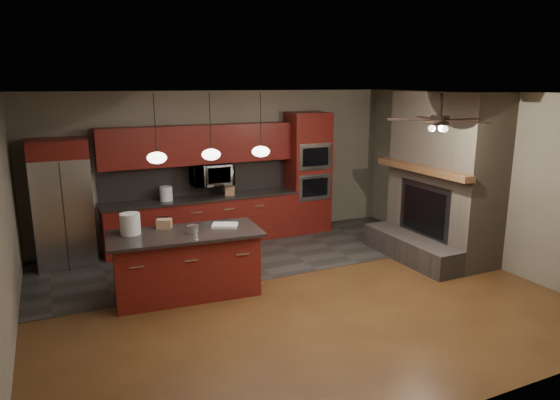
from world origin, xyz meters
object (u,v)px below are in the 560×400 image
refrigerator (62,203)px  cardboard_box (164,224)px  oven_tower (308,173)px  paint_tray (225,225)px  kitchen_island (186,263)px  counter_bucket (166,194)px  microwave (211,174)px  paint_can (193,229)px  counter_box (230,190)px  white_bucket (130,224)px

refrigerator → cardboard_box: size_ratio=10.06×
oven_tower → paint_tray: oven_tower is taller
oven_tower → kitchen_island: 3.77m
paint_tray → counter_bucket: size_ratio=1.42×
counter_bucket → microwave: bearing=3.3°
paint_can → counter_bucket: (0.13, 2.20, 0.05)m
paint_can → paint_tray: size_ratio=0.46×
oven_tower → counter_box: (-1.66, -0.04, -0.20)m
paint_tray → cardboard_box: (-0.81, 0.28, 0.05)m
microwave → cardboard_box: (-1.28, -1.84, -0.31)m
oven_tower → white_bucket: 4.18m
refrigerator → counter_bucket: bearing=2.8°
cardboard_box → counter_box: size_ratio=1.09×
refrigerator → oven_tower: bearing=0.9°
paint_tray → cardboard_box: size_ratio=1.74×
refrigerator → counter_box: 2.86m
kitchen_island → oven_tower: bearing=39.3°
microwave → counter_box: microwave is taller
refrigerator → cardboard_box: (1.27, -1.71, -0.05)m
microwave → paint_can: (-0.98, -2.25, -0.32)m
oven_tower → counter_bucket: 2.84m
kitchen_island → cardboard_box: bearing=127.7°
microwave → refrigerator: 2.56m
counter_bucket → oven_tower: bearing=-0.1°
microwave → counter_bucket: size_ratio=2.89×
cardboard_box → counter_box: bearing=70.4°
counter_bucket → cardboard_box: bearing=-103.4°
cardboard_box → counter_bucket: bearing=99.5°
counter_bucket → paint_tray: bearing=-79.6°
counter_bucket → paint_can: bearing=-93.3°
microwave → paint_can: microwave is taller
paint_can → kitchen_island: bearing=134.2°
microwave → cardboard_box: bearing=-124.9°
microwave → counter_box: bearing=-17.8°
refrigerator → paint_tray: bearing=-43.9°
white_bucket → counter_bucket: (0.90, 1.88, -0.04)m
oven_tower → paint_can: size_ratio=14.34×
refrigerator → counter_bucket: refrigerator is taller
paint_can → counter_box: 2.51m
paint_tray → cardboard_box: cardboard_box is taller
paint_tray → kitchen_island: bearing=-151.3°
cardboard_box → counter_bucket: (0.43, 1.79, 0.04)m
microwave → counter_bucket: bearing=-176.7°
refrigerator → white_bucket: refrigerator is taller
refrigerator → cardboard_box: bearing=-53.5°
paint_tray → cardboard_box: 0.86m
paint_can → cardboard_box: cardboard_box is taller
oven_tower → white_bucket: bearing=-153.3°
counter_box → kitchen_island: bearing=-108.6°
oven_tower → paint_can: (-2.96, -2.20, -0.22)m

